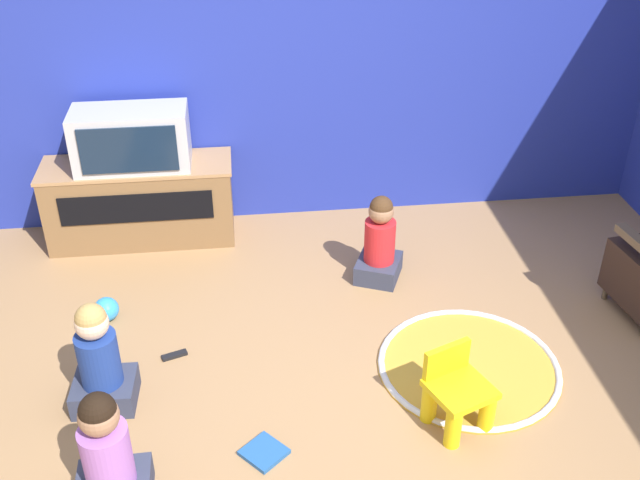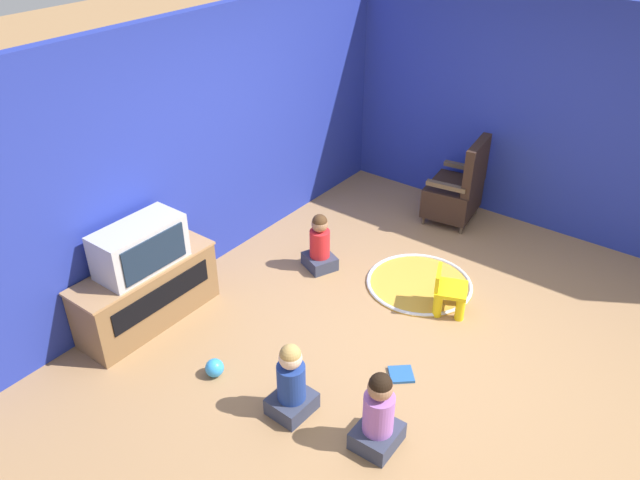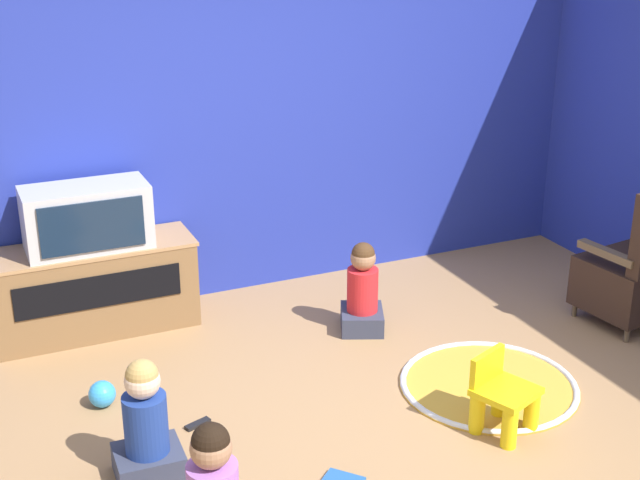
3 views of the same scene
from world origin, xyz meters
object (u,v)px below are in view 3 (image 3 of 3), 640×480
at_px(child_watching_right, 146,427).
at_px(remote_control, 198,424).
at_px(tv_cabinet, 93,287).
at_px(black_armchair, 640,271).
at_px(toy_ball, 102,394).
at_px(television, 87,217).
at_px(yellow_kid_chair, 503,399).
at_px(child_watching_left, 362,292).

height_order(child_watching_right, remote_control, child_watching_right).
distance_m(tv_cabinet, black_armchair, 3.63).
relative_size(black_armchair, toy_ball, 6.52).
height_order(tv_cabinet, remote_control, tv_cabinet).
bearing_deg(child_watching_right, tv_cabinet, 90.02).
relative_size(television, remote_control, 5.02).
xyz_separation_m(tv_cabinet, black_armchair, (3.36, -1.37, 0.07)).
relative_size(television, toy_ball, 5.09).
relative_size(television, black_armchair, 0.78).
bearing_deg(tv_cabinet, black_armchair, -22.13).
bearing_deg(black_armchair, yellow_kid_chair, 16.90).
xyz_separation_m(child_watching_left, child_watching_right, (-1.69, -1.02, 0.01)).
relative_size(black_armchair, yellow_kid_chair, 2.32).
bearing_deg(television, child_watching_right, -92.33).
bearing_deg(yellow_kid_chair, tv_cabinet, 108.01).
height_order(television, child_watching_right, television).
bearing_deg(tv_cabinet, toy_ball, -98.98).
height_order(television, remote_control, television).
height_order(tv_cabinet, television, television).
height_order(yellow_kid_chair, toy_ball, yellow_kid_chair).
relative_size(black_armchair, child_watching_left, 1.62).
distance_m(television, yellow_kid_chair, 2.80).
bearing_deg(television, child_watching_left, -23.11).
bearing_deg(black_armchair, child_watching_right, -1.80).
distance_m(toy_ball, remote_control, 0.60).
relative_size(toy_ball, remote_control, 0.99).
height_order(television, toy_ball, television).
relative_size(child_watching_right, toy_ball, 4.22).
bearing_deg(child_watching_left, yellow_kid_chair, -150.48).
height_order(child_watching_left, remote_control, child_watching_left).
relative_size(television, yellow_kid_chair, 1.81).
bearing_deg(yellow_kid_chair, black_armchair, 2.51).
xyz_separation_m(yellow_kid_chair, remote_control, (-1.50, 0.70, -0.18)).
distance_m(black_armchair, remote_control, 3.11).
xyz_separation_m(tv_cabinet, remote_control, (0.28, -1.40, -0.30)).
distance_m(television, black_armchair, 3.65).
relative_size(yellow_kid_chair, remote_control, 2.77).
distance_m(tv_cabinet, child_watching_left, 1.77).
xyz_separation_m(yellow_kid_chair, toy_ball, (-1.93, 1.12, -0.11)).
bearing_deg(child_watching_left, black_armchair, -87.35).
bearing_deg(child_watching_left, remote_control, 140.19).
distance_m(yellow_kid_chair, child_watching_right, 1.88).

